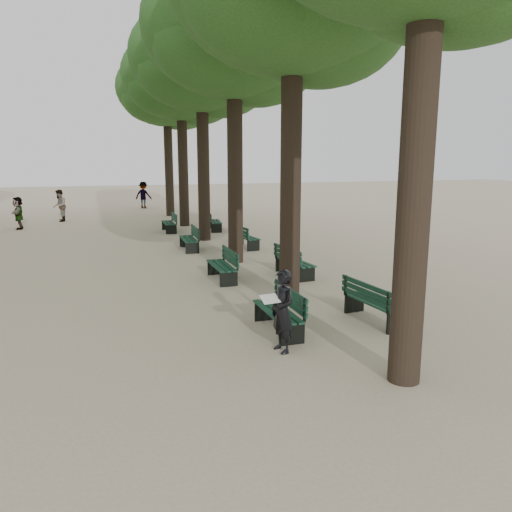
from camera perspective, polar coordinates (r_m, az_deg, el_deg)
name	(u,v)px	position (r m, az deg, el deg)	size (l,w,h in m)	color
ground	(275,348)	(9.76, 2.21, -10.42)	(120.00, 120.00, 0.00)	#BCAB8E
tree_central_2	(234,29)	(17.62, -2.54, 24.48)	(6.00, 6.00, 9.95)	#33261C
tree_central_3	(201,58)	(22.37, -6.28, 21.56)	(6.00, 6.00, 9.95)	#33261C
tree_central_4	(181,76)	(27.21, -8.62, 19.63)	(6.00, 6.00, 9.95)	#33261C
tree_central_5	(166,89)	(32.10, -10.21, 18.26)	(6.00, 6.00, 9.95)	#33261C
bench_left_0	(278,319)	(10.52, 2.52, -7.23)	(0.58, 1.80, 0.92)	black
bench_left_1	(222,271)	(14.86, -3.93, -1.76)	(0.58, 1.80, 0.92)	black
bench_left_2	(189,243)	(19.85, -7.67, 1.44)	(0.63, 1.82, 0.92)	black
bench_left_3	(169,226)	(24.97, -9.91, 3.36)	(0.60, 1.81, 0.92)	black
bench_right_0	(375,310)	(11.42, 13.40, -6.03)	(0.73, 1.84, 0.92)	black
bench_right_1	(295,267)	(15.40, 4.43, -1.31)	(0.74, 1.85, 0.92)	black
bench_right_2	(245,241)	(20.19, -1.22, 1.70)	(0.78, 1.86, 0.92)	black
bench_right_3	(215,225)	(25.15, -4.70, 3.54)	(0.81, 1.86, 0.92)	black
man_with_map	(282,311)	(9.33, 3.04, -6.32)	(0.66, 0.68, 1.57)	black
pedestrian_e	(18,213)	(28.19, -25.52, 4.45)	(1.53, 0.33, 1.65)	#262628
pedestrian_b	(143,195)	(37.10, -12.74, 6.81)	(1.23, 0.38, 1.90)	#262628
pedestrian_a	(60,206)	(30.63, -21.53, 5.37)	(0.88, 0.36, 1.82)	#262628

